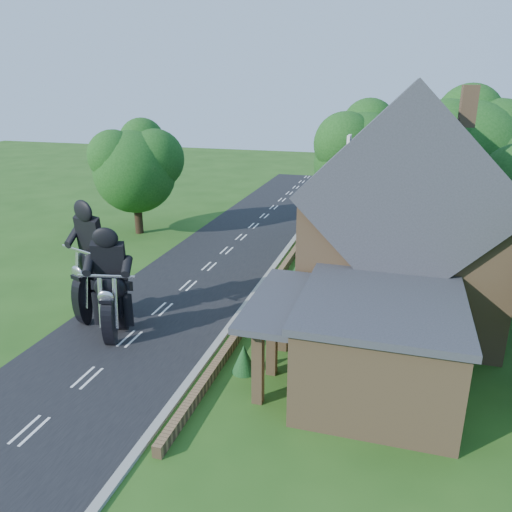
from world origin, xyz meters
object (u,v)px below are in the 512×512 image
(motorcycle_lead, at_px, (116,322))
(motorcycle_follow, at_px, (97,301))
(annex, at_px, (375,344))
(house, at_px, (404,221))
(garden_wall, at_px, (262,299))

(motorcycle_lead, relative_size, motorcycle_follow, 0.88)
(annex, relative_size, motorcycle_follow, 4.00)
(house, bearing_deg, motorcycle_follow, -160.20)
(house, relative_size, annex, 1.45)
(house, xyz_separation_m, annex, (-0.62, -6.80, -2.58))
(motorcycle_follow, bearing_deg, motorcycle_lead, 161.30)
(motorcycle_lead, height_order, motorcycle_follow, motorcycle_follow)
(annex, distance_m, motorcycle_follow, 12.45)
(annex, bearing_deg, garden_wall, 133.84)
(garden_wall, bearing_deg, motorcycle_follow, -151.42)
(garden_wall, distance_m, motorcycle_lead, 7.02)
(house, height_order, motorcycle_follow, house)
(garden_wall, bearing_deg, annex, -46.16)
(garden_wall, relative_size, annex, 3.12)
(garden_wall, bearing_deg, motorcycle_lead, -134.37)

